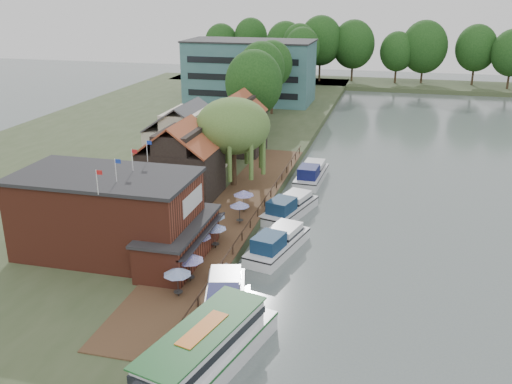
% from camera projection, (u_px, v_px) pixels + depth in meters
% --- Properties ---
extents(ground, '(260.00, 260.00, 0.00)m').
position_uv_depth(ground, '(290.00, 278.00, 48.08)').
color(ground, '#525F5E').
rests_on(ground, ground).
extents(land_bank, '(50.00, 140.00, 1.00)m').
position_uv_depth(land_bank, '(141.00, 145.00, 86.76)').
color(land_bank, '#384728').
rests_on(land_bank, ground).
extents(quay_deck, '(6.00, 50.00, 0.10)m').
position_uv_depth(quay_deck, '(232.00, 215.00, 58.69)').
color(quay_deck, '#47301E').
rests_on(quay_deck, land_bank).
extents(quay_rail, '(0.20, 49.00, 1.00)m').
position_uv_depth(quay_rail, '(259.00, 211.00, 58.37)').
color(quay_rail, black).
rests_on(quay_rail, land_bank).
extents(pub, '(20.00, 11.00, 7.30)m').
position_uv_depth(pub, '(128.00, 216.00, 48.83)').
color(pub, maroon).
rests_on(pub, land_bank).
extents(hotel_block, '(25.40, 12.40, 12.30)m').
position_uv_depth(hotel_block, '(250.00, 71.00, 114.56)').
color(hotel_block, '#38666B').
rests_on(hotel_block, land_bank).
extents(cottage_a, '(8.60, 7.60, 8.50)m').
position_uv_depth(cottage_a, '(181.00, 160.00, 62.53)').
color(cottage_a, black).
rests_on(cottage_a, land_bank).
extents(cottage_b, '(9.60, 8.60, 8.50)m').
position_uv_depth(cottage_b, '(188.00, 136.00, 72.34)').
color(cottage_b, beige).
rests_on(cottage_b, land_bank).
extents(cottage_c, '(7.60, 7.60, 8.50)m').
position_uv_depth(cottage_c, '(237.00, 123.00, 79.62)').
color(cottage_c, black).
rests_on(cottage_c, land_bank).
extents(willow, '(8.60, 8.60, 10.43)m').
position_uv_depth(willow, '(233.00, 143.00, 65.72)').
color(willow, '#476B2D').
rests_on(willow, land_bank).
extents(umbrella_0, '(2.15, 2.15, 2.38)m').
position_uv_depth(umbrella_0, '(178.00, 282.00, 42.74)').
color(umbrella_0, navy).
rests_on(umbrella_0, quay_deck).
extents(umbrella_1, '(2.28, 2.28, 2.38)m').
position_uv_depth(umbrella_1, '(190.00, 268.00, 44.93)').
color(umbrella_1, '#211A91').
rests_on(umbrella_1, quay_deck).
extents(umbrella_2, '(2.13, 2.13, 2.38)m').
position_uv_depth(umbrella_2, '(199.00, 244.00, 49.04)').
color(umbrella_2, navy).
rests_on(umbrella_2, quay_deck).
extents(umbrella_3, '(2.12, 2.12, 2.38)m').
position_uv_depth(umbrella_3, '(215.00, 235.00, 50.74)').
color(umbrella_3, navy).
rests_on(umbrella_3, quay_deck).
extents(umbrella_4, '(2.15, 2.15, 2.38)m').
position_uv_depth(umbrella_4, '(214.00, 224.00, 53.28)').
color(umbrella_4, '#19488D').
rests_on(umbrella_4, quay_deck).
extents(umbrella_5, '(1.98, 1.98, 2.38)m').
position_uv_depth(umbrella_5, '(240.00, 212.00, 55.95)').
color(umbrella_5, '#1B2396').
rests_on(umbrella_5, quay_deck).
extents(umbrella_6, '(2.17, 2.17, 2.38)m').
position_uv_depth(umbrella_6, '(244.00, 201.00, 58.95)').
color(umbrella_6, '#231C9A').
rests_on(umbrella_6, quay_deck).
extents(cruiser_0, '(5.76, 10.75, 2.50)m').
position_uv_depth(cruiser_0, '(224.00, 294.00, 43.08)').
color(cruiser_0, silver).
rests_on(cruiser_0, ground).
extents(cruiser_1, '(5.48, 10.49, 2.43)m').
position_uv_depth(cruiser_1, '(278.00, 240.00, 52.38)').
color(cruiser_1, white).
rests_on(cruiser_1, ground).
extents(cruiser_2, '(5.81, 10.53, 2.44)m').
position_uv_depth(cruiser_2, '(290.00, 205.00, 60.83)').
color(cruiser_2, silver).
rests_on(cruiser_2, ground).
extents(cruiser_3, '(3.69, 10.32, 2.49)m').
position_uv_depth(cruiser_3, '(312.00, 172.00, 71.70)').
color(cruiser_3, silver).
rests_on(cruiser_3, ground).
extents(tour_boat, '(7.71, 15.26, 3.21)m').
position_uv_depth(tour_boat, '(197.00, 356.00, 35.30)').
color(tour_boat, silver).
rests_on(tour_boat, ground).
extents(swan, '(0.44, 0.44, 0.44)m').
position_uv_depth(swan, '(243.00, 359.00, 37.29)').
color(swan, white).
rests_on(swan, ground).
extents(bank_tree_0, '(8.81, 8.81, 13.36)m').
position_uv_depth(bank_tree_0, '(254.00, 93.00, 87.69)').
color(bank_tree_0, '#143811').
rests_on(bank_tree_0, land_bank).
extents(bank_tree_1, '(7.71, 7.71, 13.88)m').
position_uv_depth(bank_tree_1, '(261.00, 84.00, 95.00)').
color(bank_tree_1, '#143811').
rests_on(bank_tree_1, land_bank).
extents(bank_tree_2, '(7.34, 7.34, 13.30)m').
position_uv_depth(bank_tree_2, '(272.00, 78.00, 103.24)').
color(bank_tree_2, '#143811').
rests_on(bank_tree_2, land_bank).
extents(bank_tree_3, '(7.02, 7.02, 11.37)m').
position_uv_depth(bank_tree_3, '(289.00, 70.00, 119.56)').
color(bank_tree_3, '#143811').
rests_on(bank_tree_3, land_bank).
extents(bank_tree_4, '(7.85, 7.85, 13.84)m').
position_uv_depth(bank_tree_4, '(302.00, 58.00, 128.78)').
color(bank_tree_4, '#143811').
rests_on(bank_tree_4, land_bank).
extents(bank_tree_5, '(7.86, 7.86, 14.29)m').
position_uv_depth(bank_tree_5, '(299.00, 55.00, 133.96)').
color(bank_tree_5, '#143811').
rests_on(bank_tree_5, land_bank).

